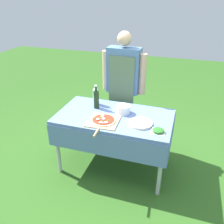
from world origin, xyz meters
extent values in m
plane|color=#2D5B1E|center=(0.00, 0.00, 0.00)|extent=(12.00, 12.00, 0.00)
cube|color=#607AB7|center=(0.00, 0.00, 0.74)|extent=(1.38, 0.77, 0.04)
cube|color=#607AB7|center=(0.00, -0.39, 0.58)|extent=(1.38, 0.01, 0.28)
cube|color=#607AB7|center=(0.00, 0.39, 0.58)|extent=(1.38, 0.01, 0.28)
cube|color=#607AB7|center=(-0.69, 0.00, 0.58)|extent=(0.01, 0.77, 0.28)
cube|color=#607AB7|center=(0.69, 0.00, 0.58)|extent=(0.01, 0.77, 0.28)
cylinder|color=#B7B7BC|center=(-0.63, -0.33, 0.36)|extent=(0.05, 0.05, 0.72)
cylinder|color=#B7B7BC|center=(0.63, -0.33, 0.36)|extent=(0.05, 0.05, 0.72)
cylinder|color=#B7B7BC|center=(-0.63, 0.33, 0.36)|extent=(0.05, 0.05, 0.72)
cylinder|color=#B7B7BC|center=(0.63, 0.33, 0.36)|extent=(0.05, 0.05, 0.72)
cylinder|color=#70604C|center=(0.02, 0.61, 0.41)|extent=(0.12, 0.12, 0.82)
cylinder|color=#70604C|center=(-0.14, 0.62, 0.41)|extent=(0.12, 0.12, 0.82)
cube|color=#4C7099|center=(-0.06, 0.62, 1.13)|extent=(0.45, 0.21, 0.61)
cube|color=#56704C|center=(-0.07, 0.51, 0.90)|extent=(0.36, 0.02, 0.89)
cylinder|color=tan|center=(0.20, 0.60, 1.10)|extent=(0.10, 0.10, 0.55)
cylinder|color=tan|center=(-0.32, 0.63, 1.10)|extent=(0.10, 0.10, 0.55)
sphere|color=tan|center=(-0.06, 0.62, 1.55)|extent=(0.19, 0.19, 0.19)
cube|color=tan|center=(-0.07, -0.18, 0.77)|extent=(0.36, 0.36, 0.01)
cylinder|color=tan|center=(-0.06, -0.43, 0.77)|extent=(0.03, 0.16, 0.02)
cylinder|color=beige|center=(-0.07, -0.18, 0.78)|extent=(0.29, 0.29, 0.01)
cylinder|color=red|center=(-0.07, -0.18, 0.79)|extent=(0.25, 0.25, 0.00)
ellipsoid|color=white|center=(-0.13, -0.21, 0.80)|extent=(0.05, 0.04, 0.02)
ellipsoid|color=white|center=(-0.11, -0.10, 0.80)|extent=(0.05, 0.05, 0.01)
ellipsoid|color=white|center=(-0.07, -0.18, 0.80)|extent=(0.06, 0.06, 0.02)
ellipsoid|color=white|center=(-0.08, -0.27, 0.80)|extent=(0.04, 0.05, 0.02)
ellipsoid|color=white|center=(-0.10, -0.13, 0.80)|extent=(0.04, 0.04, 0.02)
ellipsoid|color=white|center=(-0.08, -0.18, 0.79)|extent=(0.04, 0.03, 0.01)
ellipsoid|color=white|center=(-0.06, -0.27, 0.79)|extent=(0.05, 0.05, 0.01)
ellipsoid|color=white|center=(-0.08, -0.17, 0.80)|extent=(0.05, 0.05, 0.02)
ellipsoid|color=white|center=(-0.01, -0.26, 0.80)|extent=(0.05, 0.04, 0.02)
ellipsoid|color=#286B23|center=(-0.01, -0.19, 0.79)|extent=(0.03, 0.04, 0.00)
ellipsoid|color=#286B23|center=(-0.07, -0.22, 0.79)|extent=(0.02, 0.03, 0.00)
ellipsoid|color=#286B23|center=(-0.08, -0.16, 0.79)|extent=(0.03, 0.04, 0.00)
ellipsoid|color=#286B23|center=(-0.18, -0.18, 0.79)|extent=(0.03, 0.04, 0.00)
ellipsoid|color=#286B23|center=(-0.12, -0.16, 0.79)|extent=(0.03, 0.03, 0.00)
ellipsoid|color=#286B23|center=(-0.03, -0.19, 0.79)|extent=(0.01, 0.03, 0.00)
cylinder|color=black|center=(-0.28, 0.13, 0.87)|extent=(0.07, 0.07, 0.23)
cylinder|color=black|center=(-0.28, 0.13, 1.02)|extent=(0.03, 0.03, 0.06)
cylinder|color=silver|center=(-0.28, 0.13, 1.06)|extent=(0.03, 0.03, 0.02)
cylinder|color=silver|center=(-0.32, 0.22, 0.86)|extent=(0.07, 0.07, 0.20)
cone|color=silver|center=(-0.32, 0.22, 0.99)|extent=(0.07, 0.07, 0.04)
cylinder|color=silver|center=(-0.32, 0.22, 1.02)|extent=(0.03, 0.03, 0.02)
cube|color=silver|center=(0.55, -0.22, 0.76)|extent=(0.16, 0.15, 0.01)
ellipsoid|color=#286B23|center=(0.55, -0.22, 0.78)|extent=(0.13, 0.13, 0.03)
cylinder|color=silver|center=(0.08, 0.09, 0.81)|extent=(0.17, 0.17, 0.10)
cylinder|color=beige|center=(0.34, -0.11, 0.76)|extent=(0.27, 0.27, 0.00)
cylinder|color=beige|center=(0.34, -0.11, 0.77)|extent=(0.27, 0.27, 0.00)
cylinder|color=beige|center=(0.34, -0.11, 0.77)|extent=(0.27, 0.27, 0.00)
cylinder|color=beige|center=(0.34, -0.11, 0.78)|extent=(0.26, 0.26, 0.00)
cylinder|color=beige|center=(0.34, -0.11, 0.78)|extent=(0.26, 0.26, 0.00)
camera|label=1|loc=(0.75, -2.39, 2.10)|focal=38.00mm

